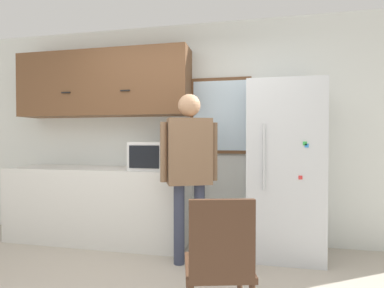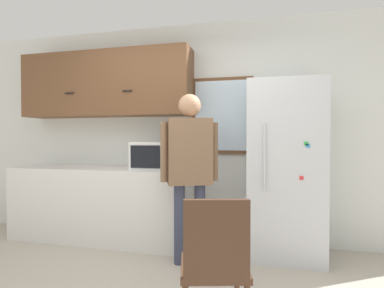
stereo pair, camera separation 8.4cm
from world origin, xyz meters
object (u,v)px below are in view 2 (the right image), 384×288
object	(u,v)px
microwave	(155,156)
refrigerator	(285,169)
person	(190,160)
chair	(215,261)

from	to	relation	value
microwave	refrigerator	distance (m)	1.46
person	chair	bearing A→B (deg)	-91.15
microwave	person	world-z (taller)	person
microwave	refrigerator	size ratio (longest dim) A/B	0.26
chair	refrigerator	bearing A→B (deg)	-123.43
refrigerator	chair	size ratio (longest dim) A/B	2.06
microwave	person	bearing A→B (deg)	-34.71
refrigerator	chair	distance (m)	1.63
refrigerator	chair	xyz separation A→B (m)	(-0.52, -1.48, -0.44)
person	refrigerator	size ratio (longest dim) A/B	0.92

